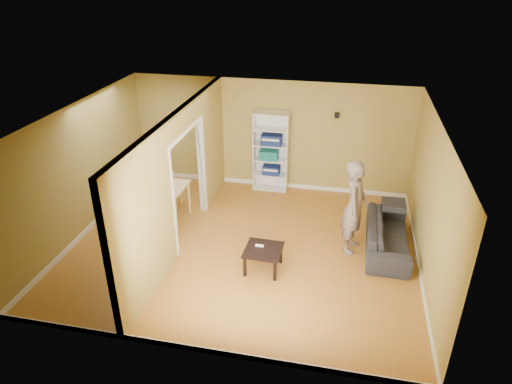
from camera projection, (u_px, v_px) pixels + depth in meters
The scene contains 15 objects.
room_shell at pixel (243, 186), 8.26m from camera, with size 6.50×6.50×6.50m.
partition at pixel (180, 180), 8.48m from camera, with size 0.22×5.50×2.60m, color tan, non-canonical shape.
wall_speaker at pixel (337, 115), 10.06m from camera, with size 0.10×0.10×0.10m, color black.
sofa at pixel (388, 231), 8.63m from camera, with size 0.85×1.98×0.75m, color black.
person at pixel (356, 199), 8.31m from camera, with size 0.61×0.78×2.14m, color slate.
bookshelf at pixel (271, 151), 10.68m from camera, with size 0.80×0.35×1.91m.
paper_box_navy_a at pixel (271, 170), 10.84m from camera, with size 0.40×0.26×0.20m, color navy.
paper_box_teal at pixel (269, 155), 10.68m from camera, with size 0.42×0.28×0.22m, color #188D6A.
paper_box_navy_b at pixel (272, 139), 10.49m from camera, with size 0.46×0.30×0.24m, color navy.
coffee_table at pixel (263, 252), 8.04m from camera, with size 0.64×0.64×0.43m.
game_controller at pixel (260, 246), 8.07m from camera, with size 0.15×0.04×0.03m, color white.
dining_table at pixel (155, 188), 9.49m from camera, with size 1.26×0.84×0.79m.
chair_left at pixel (121, 196), 9.72m from camera, with size 0.42×0.42×0.92m, color tan, non-canonical shape.
chair_near at pixel (150, 210), 9.10m from camera, with size 0.46×0.46×1.01m, color tan, non-canonical shape.
chair_far at pixel (171, 187), 10.08m from camera, with size 0.44×0.44×0.97m, color tan, non-canonical shape.
Camera 1 is at (1.76, -7.20, 4.96)m, focal length 32.00 mm.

